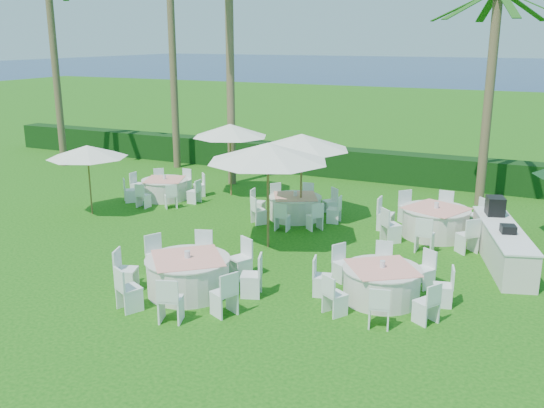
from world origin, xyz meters
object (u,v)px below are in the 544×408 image
(umbrella_d, at_px, (302,142))
(banquet_table_c, at_px, (382,283))
(umbrella_b, at_px, (268,152))
(banquet_table_d, at_px, (165,189))
(banquet_table_f, at_px, (435,221))
(umbrella_a, at_px, (87,152))
(banquet_table_e, at_px, (295,207))
(umbrella_c, at_px, (230,130))
(banquet_table_b, at_px, (188,274))
(buffet_table, at_px, (502,244))

(umbrella_d, bearing_deg, banquet_table_c, -50.91)
(umbrella_b, distance_m, umbrella_d, 2.77)
(banquet_table_c, relative_size, banquet_table_d, 1.06)
(banquet_table_f, distance_m, umbrella_b, 5.56)
(umbrella_d, bearing_deg, umbrella_a, -161.24)
(banquet_table_c, relative_size, banquet_table_e, 1.02)
(banquet_table_f, bearing_deg, umbrella_a, -167.26)
(banquet_table_e, xyz_separation_m, umbrella_b, (0.38, -2.88, 2.33))
(umbrella_c, bearing_deg, banquet_table_d, -142.57)
(banquet_table_b, xyz_separation_m, banquet_table_c, (4.18, 1.50, -0.04))
(umbrella_a, xyz_separation_m, umbrella_d, (6.68, 2.27, 0.46))
(banquet_table_c, distance_m, umbrella_c, 10.44)
(banquet_table_d, relative_size, banquet_table_f, 0.85)
(umbrella_c, bearing_deg, banquet_table_e, -27.80)
(umbrella_c, relative_size, umbrella_d, 0.91)
(umbrella_a, distance_m, umbrella_c, 5.18)
(banquet_table_e, bearing_deg, buffet_table, -12.02)
(banquet_table_c, height_order, umbrella_d, umbrella_d)
(umbrella_b, bearing_deg, umbrella_c, 128.87)
(banquet_table_f, distance_m, umbrella_d, 4.76)
(banquet_table_c, bearing_deg, umbrella_c, 138.14)
(banquet_table_f, relative_size, buffet_table, 0.82)
(banquet_table_e, relative_size, umbrella_c, 1.09)
(banquet_table_d, bearing_deg, umbrella_b, -29.05)
(banquet_table_d, xyz_separation_m, banquet_table_f, (9.81, -0.20, 0.07))
(banquet_table_e, height_order, umbrella_c, umbrella_c)
(banquet_table_d, bearing_deg, umbrella_d, -4.14)
(banquet_table_c, bearing_deg, buffet_table, 58.64)
(buffet_table, bearing_deg, banquet_table_c, -121.36)
(banquet_table_c, distance_m, umbrella_a, 11.15)
(banquet_table_c, bearing_deg, banquet_table_d, 150.84)
(banquet_table_f, height_order, umbrella_a, umbrella_a)
(buffet_table, bearing_deg, umbrella_c, 162.24)
(banquet_table_b, xyz_separation_m, umbrella_a, (-6.51, 4.17, 1.68))
(umbrella_d, bearing_deg, umbrella_c, 152.36)
(banquet_table_c, bearing_deg, umbrella_a, 165.98)
(banquet_table_e, distance_m, buffet_table, 6.64)
(banquet_table_c, xyz_separation_m, umbrella_c, (-7.62, 6.83, 2.05))
(umbrella_d, distance_m, buffet_table, 6.70)
(banquet_table_e, relative_size, buffet_table, 0.72)
(umbrella_c, relative_size, buffet_table, 0.66)
(banquet_table_d, relative_size, umbrella_c, 1.06)
(banquet_table_e, bearing_deg, banquet_table_b, -89.33)
(banquet_table_f, xyz_separation_m, umbrella_d, (-4.25, -0.20, 2.13))
(banquet_table_d, xyz_separation_m, banquet_table_e, (5.32, -0.29, 0.01))
(banquet_table_d, bearing_deg, umbrella_a, -112.74)
(umbrella_c, height_order, buffet_table, umbrella_c)
(banquet_table_f, distance_m, umbrella_a, 11.33)
(umbrella_a, xyz_separation_m, buffet_table, (12.92, 1.00, -1.61))
(umbrella_b, distance_m, buffet_table, 6.67)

